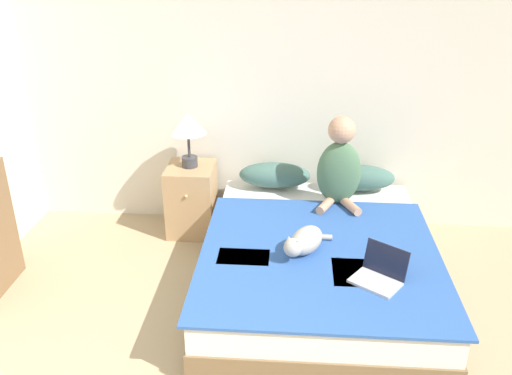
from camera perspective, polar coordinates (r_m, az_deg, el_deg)
wall_back at (r=4.69m, az=1.42°, el=10.78°), size 5.29×0.05×2.55m
bed at (r=4.07m, az=6.50°, el=-8.04°), size 1.65×2.10×0.43m
pillow_near at (r=4.71m, az=1.97°, el=1.31°), size 0.62×0.27×0.22m
pillow_far at (r=4.74m, az=10.73°, el=1.03°), size 0.62×0.27×0.22m
person_sitting at (r=4.37m, az=8.77°, el=2.26°), size 0.36×0.36×0.74m
cat_tabby at (r=3.73m, az=5.10°, el=-5.67°), size 0.35×0.41×0.20m
laptop_open at (r=3.55m, az=12.83°, el=-8.91°), size 0.38×0.37×0.22m
nightstand at (r=4.82m, az=-6.77°, el=-1.22°), size 0.40×0.46×0.62m
table_lamp at (r=4.58m, az=-7.19°, el=6.35°), size 0.31×0.31×0.47m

